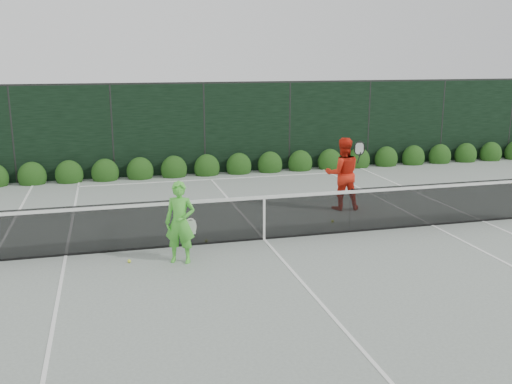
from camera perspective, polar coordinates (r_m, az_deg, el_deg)
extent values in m
plane|color=gray|center=(12.44, 0.81, -4.77)|extent=(80.00, 80.00, 0.00)
cube|color=black|center=(11.92, -19.08, -3.80)|extent=(4.40, 0.01, 1.02)
cube|color=black|center=(12.30, 0.82, -2.64)|extent=(4.00, 0.01, 0.96)
cube|color=black|center=(13.98, 17.65, -1.20)|extent=(4.40, 0.01, 1.02)
cube|color=white|center=(12.18, 0.82, -0.55)|extent=(12.80, 0.03, 0.07)
cube|color=black|center=(12.43, 0.81, -4.68)|extent=(12.80, 0.02, 0.04)
cube|color=white|center=(12.30, 0.82, -2.75)|extent=(0.05, 0.03, 0.91)
imported|color=#53D03D|center=(10.98, -7.60, -3.03)|extent=(0.68, 0.57, 1.59)
torus|color=beige|center=(11.14, -6.62, -3.56)|extent=(0.28, 0.16, 0.30)
cylinder|color=black|center=(11.21, -6.59, -4.73)|extent=(0.10, 0.03, 0.30)
imported|color=red|center=(14.85, 8.65, 1.82)|extent=(1.01, 0.84, 1.87)
torus|color=black|center=(14.69, 10.31, 4.32)|extent=(0.30, 0.03, 0.30)
cylinder|color=black|center=(14.73, 10.27, 3.40)|extent=(0.10, 0.03, 0.30)
cube|color=white|center=(14.82, 21.72, -2.72)|extent=(0.06, 23.77, 0.01)
cube|color=white|center=(12.06, -18.49, -6.05)|extent=(0.06, 23.77, 0.01)
cube|color=white|center=(14.06, 17.21, -3.20)|extent=(0.06, 23.77, 0.01)
cube|color=white|center=(23.80, -6.90, 3.96)|extent=(11.03, 0.06, 0.01)
cube|color=white|center=(18.47, -4.52, 1.27)|extent=(8.23, 0.06, 0.01)
cube|color=white|center=(12.44, 0.81, -4.74)|extent=(0.06, 12.80, 0.01)
cube|color=black|center=(19.29, -5.19, 6.28)|extent=(32.00, 0.06, 3.00)
cube|color=#262826|center=(19.17, -5.29, 10.82)|extent=(32.00, 0.06, 0.06)
cylinder|color=#262826|center=(19.24, -23.17, 5.23)|extent=(0.08, 0.08, 3.00)
cylinder|color=#262826|center=(19.03, -14.18, 5.83)|extent=(0.08, 0.08, 3.00)
cylinder|color=#262826|center=(19.29, -5.19, 6.28)|extent=(0.08, 0.08, 3.00)
cylinder|color=#262826|center=(20.01, 3.36, 6.57)|extent=(0.08, 0.08, 3.00)
cylinder|color=#262826|center=(21.13, 11.17, 6.70)|extent=(0.08, 0.08, 3.00)
cylinder|color=#262826|center=(22.59, 18.09, 6.72)|extent=(0.08, 0.08, 3.00)
cylinder|color=#262826|center=(24.34, 24.09, 6.65)|extent=(0.08, 0.08, 3.00)
ellipsoid|color=#14390F|center=(19.03, -21.48, 1.43)|extent=(0.86, 0.65, 0.94)
ellipsoid|color=#14390F|center=(18.93, -18.18, 1.64)|extent=(0.86, 0.65, 0.94)
ellipsoid|color=#14390F|center=(18.89, -14.85, 1.84)|extent=(0.86, 0.65, 0.94)
ellipsoid|color=#14390F|center=(18.91, -11.52, 2.03)|extent=(0.86, 0.65, 0.94)
ellipsoid|color=#14390F|center=(19.00, -8.21, 2.22)|extent=(0.86, 0.65, 0.94)
ellipsoid|color=#14390F|center=(19.15, -4.94, 2.40)|extent=(0.86, 0.65, 0.94)
ellipsoid|color=#14390F|center=(19.37, -1.73, 2.57)|extent=(0.86, 0.65, 0.94)
ellipsoid|color=#14390F|center=(19.64, 1.41, 2.72)|extent=(0.86, 0.65, 0.94)
ellipsoid|color=#14390F|center=(19.97, 4.44, 2.86)|extent=(0.86, 0.65, 0.94)
ellipsoid|color=#14390F|center=(20.35, 7.37, 2.99)|extent=(0.86, 0.65, 0.94)
ellipsoid|color=#14390F|center=(20.79, 10.19, 3.11)|extent=(0.86, 0.65, 0.94)
ellipsoid|color=#14390F|center=(21.27, 12.89, 3.21)|extent=(0.86, 0.65, 0.94)
ellipsoid|color=#14390F|center=(21.80, 15.46, 3.31)|extent=(0.86, 0.65, 0.94)
ellipsoid|color=#14390F|center=(22.37, 17.90, 3.39)|extent=(0.86, 0.65, 0.94)
ellipsoid|color=#14390F|center=(22.97, 20.22, 3.46)|extent=(0.86, 0.65, 0.94)
ellipsoid|color=#14390F|center=(23.62, 22.42, 3.53)|extent=(0.86, 0.65, 0.94)
sphere|color=#DFEE34|center=(13.79, 7.67, -2.90)|extent=(0.07, 0.07, 0.07)
sphere|color=#DFEE34|center=(12.27, -5.00, -4.92)|extent=(0.07, 0.07, 0.07)
sphere|color=#DFEE34|center=(11.34, -12.57, -6.76)|extent=(0.07, 0.07, 0.07)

